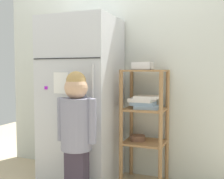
{
  "coord_description": "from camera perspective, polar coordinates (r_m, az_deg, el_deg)",
  "views": [
    {
      "loc": [
        1.07,
        -2.45,
        1.09
      ],
      "look_at": [
        0.09,
        0.02,
        0.91
      ],
      "focal_mm": 44.96,
      "sensor_mm": 36.0,
      "label": 1
    }
  ],
  "objects": [
    {
      "name": "kitchen_wall_back",
      "position": [
        2.99,
        0.66,
        3.12
      ],
      "size": [
        2.64,
        0.03,
        2.1
      ],
      "primitive_type": "cube",
      "color": "silver",
      "rests_on": "ground"
    },
    {
      "name": "child_standing",
      "position": [
        2.32,
        -7.23,
        -6.9
      ],
      "size": [
        0.35,
        0.26,
        1.08
      ],
      "color": "#39303F",
      "rests_on": "ground"
    },
    {
      "name": "pantry_shelf_unit",
      "position": [
        2.71,
        6.6,
        -4.88
      ],
      "size": [
        0.41,
        0.36,
        1.1
      ],
      "color": "#9E7247",
      "rests_on": "ground"
    },
    {
      "name": "refrigerator",
      "position": [
        2.8,
        -6.18,
        -2.07
      ],
      "size": [
        0.69,
        0.64,
        1.6
      ],
      "color": "silver",
      "rests_on": "ground"
    },
    {
      "name": "fruit_bin",
      "position": [
        2.67,
        6.23,
        4.72
      ],
      "size": [
        0.18,
        0.14,
        0.07
      ],
      "color": "white",
      "rests_on": "pantry_shelf_unit"
    }
  ]
}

